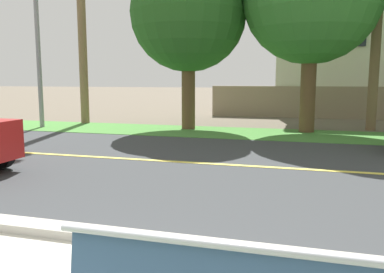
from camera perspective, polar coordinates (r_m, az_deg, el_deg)
name	(u,v)px	position (r m, az deg, el deg)	size (l,w,h in m)	color
ground_plane	(233,152)	(9.68, 5.82, -2.18)	(140.00, 140.00, 0.00)	#665B4C
curb_edge	(137,239)	(4.42, -7.81, -14.19)	(44.00, 0.30, 0.11)	#ADA89E
street_asphalt	(220,164)	(8.24, 3.95, -3.96)	(52.00, 8.00, 0.01)	#383A3D
road_centre_line	(220,164)	(8.24, 3.95, -3.92)	(48.00, 0.14, 0.01)	#E0CC4C
far_verge_grass	(252,133)	(12.98, 8.49, 0.44)	(48.00, 2.80, 0.02)	#478438
streetlamp	(40,8)	(15.73, -20.71, 16.65)	(0.24, 2.10, 7.37)	gray
shade_tree_far_left	(191,4)	(14.06, -0.11, 18.21)	(3.91, 3.91, 6.44)	brown
garden_wall	(361,103)	(18.84, 22.71, 4.39)	(13.00, 0.36, 1.40)	gray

